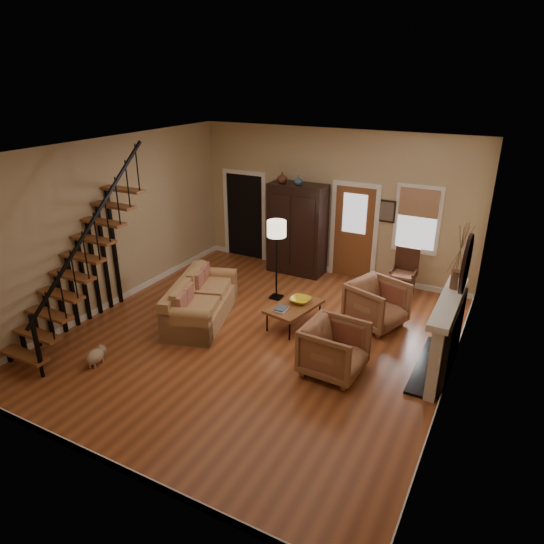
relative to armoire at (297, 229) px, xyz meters
The scene contains 15 objects.
room 1.49m from the armoire, 78.37° to the right, with size 7.00×7.33×3.30m.
staircase 4.94m from the armoire, 115.05° to the right, with size 0.94×2.80×3.20m, color brown, non-canonical shape.
fireplace 4.67m from the armoire, 34.69° to the right, with size 0.33×1.95×2.30m.
armoire is the anchor object (origin of this frame).
vase_a 1.23m from the armoire, 164.05° to the right, with size 0.24×0.24×0.25m, color #4C2619.
vase_b 1.16m from the armoire, 63.43° to the right, with size 0.20×0.20×0.21m, color #334C60.
sofa 3.13m from the armoire, 100.98° to the right, with size 0.90×2.09×0.78m, color #B18250, non-canonical shape.
coffee_table 2.79m from the armoire, 65.75° to the right, with size 0.64×1.10×0.42m, color brown, non-canonical shape.
bowl 2.61m from the armoire, 63.34° to the right, with size 0.38×0.38×0.09m, color yellow.
books 2.95m from the armoire, 70.37° to the right, with size 0.20×0.28×0.05m, color beige, non-canonical shape.
armchair_left 4.24m from the armoire, 56.74° to the right, with size 0.90×0.92×0.84m, color brown.
armchair_right 3.02m from the armoire, 34.57° to the right, with size 0.92×0.94×0.86m, color brown.
floor_lamp 1.56m from the armoire, 80.54° to the right, with size 0.39×0.39×1.68m, color black, non-canonical shape.
side_chair 2.61m from the armoire, ahead, with size 0.54×0.54×1.02m, color #3C1E13, non-canonical shape.
dog 5.34m from the armoire, 102.97° to the right, with size 0.23×0.39×0.28m, color tan, non-canonical shape.
Camera 1 is at (3.78, -6.54, 4.43)m, focal length 32.00 mm.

